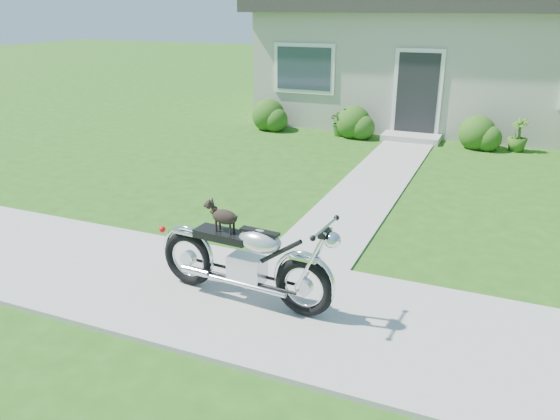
% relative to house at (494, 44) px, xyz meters
% --- Properties ---
extents(ground, '(80.00, 80.00, 0.00)m').
position_rel_house_xyz_m(ground, '(0.00, -11.99, -2.16)').
color(ground, '#235114').
rests_on(ground, ground).
extents(sidewalk, '(24.00, 2.20, 0.04)m').
position_rel_house_xyz_m(sidewalk, '(0.00, -11.99, -2.14)').
color(sidewalk, '#9E9B93').
rests_on(sidewalk, ground).
extents(walkway, '(1.20, 8.00, 0.03)m').
position_rel_house_xyz_m(walkway, '(-1.50, -6.99, -2.14)').
color(walkway, '#9E9B93').
rests_on(walkway, ground).
extents(house, '(12.60, 7.03, 4.50)m').
position_rel_house_xyz_m(house, '(0.00, 0.00, 0.00)').
color(house, '#B0AB9F').
rests_on(house, ground).
extents(shrub_row, '(10.98, 1.05, 1.05)m').
position_rel_house_xyz_m(shrub_row, '(0.20, -3.49, -1.76)').
color(shrub_row, '#285015').
rests_on(shrub_row, ground).
extents(potted_plant_left, '(0.89, 0.87, 0.75)m').
position_rel_house_xyz_m(potted_plant_left, '(-3.27, -3.44, -1.78)').
color(potted_plant_left, '#285616').
rests_on(potted_plant_left, ground).
extents(potted_plant_right, '(0.61, 0.61, 0.78)m').
position_rel_house_xyz_m(potted_plant_right, '(0.93, -3.44, -1.77)').
color(potted_plant_right, '#34601A').
rests_on(potted_plant_right, ground).
extents(motorcycle_with_dog, '(2.22, 0.60, 1.12)m').
position_rel_house_xyz_m(motorcycle_with_dog, '(-1.76, -12.05, -1.62)').
color(motorcycle_with_dog, black).
rests_on(motorcycle_with_dog, sidewalk).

